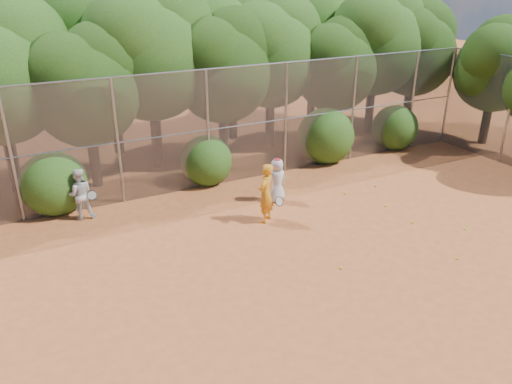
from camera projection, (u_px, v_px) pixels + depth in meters
ground at (334, 258)px, 12.96m from camera, size 80.00×80.00×0.00m
fence_back at (232, 125)px, 16.98m from camera, size 20.05×0.09×4.03m
fence_side at (509, 111)px, 18.77m from camera, size 0.09×6.09×4.03m
tree_2 at (85, 82)px, 16.05m from camera, size 3.99×3.47×5.47m
tree_3 at (150, 47)px, 17.60m from camera, size 4.89×4.26×6.70m
tree_4 at (223, 63)px, 18.40m from camera, size 4.19×3.64×5.73m
tree_5 at (272, 48)px, 19.99m from camera, size 4.51×3.92×6.17m
tree_6 at (336, 62)px, 20.44m from camera, size 3.86×3.36×5.29m
tree_7 at (377, 37)px, 21.66m from camera, size 4.77×4.14×6.53m
tree_8 at (415, 46)px, 22.43m from camera, size 4.25×3.70×5.82m
tree_10 at (108, 36)px, 18.88m from camera, size 5.15×4.48×7.06m
tree_11 at (232, 42)px, 20.83m from camera, size 4.64×4.03×6.35m
tree_12 at (315, 27)px, 23.06m from camera, size 5.02×4.37×6.88m
tree_13 at (497, 62)px, 20.46m from camera, size 3.86×3.36×5.29m
bush_0 at (53, 181)px, 15.19m from camera, size 2.00×2.00×2.00m
bush_1 at (206, 158)px, 17.32m from camera, size 1.80×1.80×1.80m
bush_2 at (326, 133)px, 19.33m from camera, size 2.20×2.20×2.20m
bush_3 at (395, 126)px, 20.85m from camera, size 1.90×1.90×1.90m
player_yellow at (266, 193)px, 14.55m from camera, size 0.91×0.76×1.81m
player_teen at (277, 180)px, 15.93m from camera, size 0.73×0.50×1.47m
player_white at (80, 194)px, 14.79m from camera, size 0.90×0.79×1.58m
ball_0 at (412, 222)px, 14.74m from camera, size 0.07×0.07×0.07m
ball_1 at (376, 186)px, 17.27m from camera, size 0.07×0.07×0.07m
ball_2 at (457, 258)px, 12.88m from camera, size 0.07×0.07×0.07m
ball_3 at (386, 206)px, 15.80m from camera, size 0.07×0.07×0.07m
ball_4 at (341, 268)px, 12.47m from camera, size 0.07×0.07×0.07m
ball_5 at (345, 193)px, 16.70m from camera, size 0.07×0.07×0.07m
ball_6 at (465, 229)px, 14.37m from camera, size 0.07×0.07×0.07m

